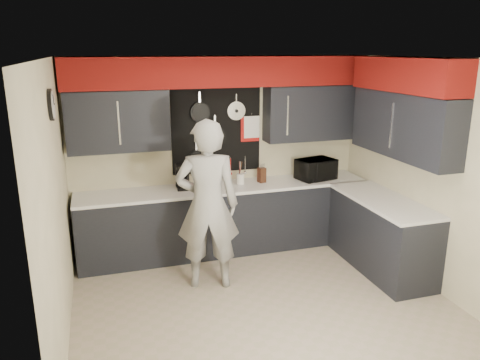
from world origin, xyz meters
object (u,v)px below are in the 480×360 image
object	(u,v)px
utensil_crock	(240,179)
coffee_maker	(183,176)
knife_block	(262,175)
microwave	(316,169)
person	(207,205)

from	to	relation	value
utensil_crock	coffee_maker	size ratio (longest dim) A/B	0.43
knife_block	utensil_crock	bearing A→B (deg)	162.81
utensil_crock	coffee_maker	world-z (taller)	coffee_maker
microwave	utensil_crock	world-z (taller)	microwave
microwave	coffee_maker	distance (m)	1.86
microwave	knife_block	distance (m)	0.78
knife_block	coffee_maker	world-z (taller)	coffee_maker
utensil_crock	microwave	bearing A→B (deg)	-4.40
utensil_crock	person	world-z (taller)	person
microwave	knife_block	bearing A→B (deg)	161.20
knife_block	utensil_crock	distance (m)	0.30
utensil_crock	person	size ratio (longest dim) A/B	0.07
knife_block	coffee_maker	size ratio (longest dim) A/B	0.63
microwave	knife_block	xyz separation A→B (m)	(-0.77, 0.07, -0.04)
knife_block	person	xyz separation A→B (m)	(-0.98, -0.92, -0.04)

